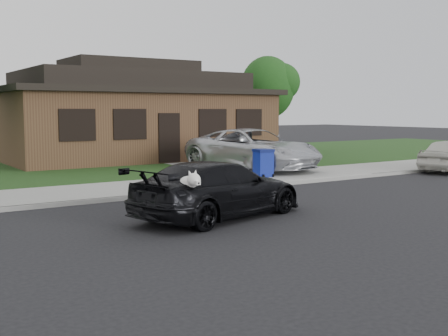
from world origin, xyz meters
TOP-DOWN VIEW (x-y plane):
  - ground at (0.00, 0.00)m, footprint 120.00×120.00m
  - sidewalk at (0.00, 5.00)m, footprint 60.00×3.00m
  - curb at (0.00, 3.50)m, footprint 60.00×0.12m
  - lawn at (0.00, 13.00)m, footprint 60.00×13.00m
  - driveway at (6.00, 10.00)m, footprint 4.50×13.00m
  - sedan at (-0.50, 0.08)m, footprint 4.72×2.83m
  - minivan at (5.49, 6.97)m, footprint 3.59×5.98m
  - recycling_bin at (4.37, 4.84)m, footprint 0.65×0.66m
  - house at (4.00, 15.00)m, footprint 12.60×8.60m
  - tree_1 at (12.14, 14.40)m, footprint 3.15×3.00m

SIDE VIEW (x-z plane):
  - ground at x=0.00m, z-range 0.00..0.00m
  - sidewalk at x=0.00m, z-range 0.00..0.12m
  - curb at x=0.00m, z-range 0.00..0.12m
  - lawn at x=0.00m, z-range 0.00..0.13m
  - driveway at x=6.00m, z-range 0.00..0.14m
  - recycling_bin at x=4.37m, z-range 0.13..1.09m
  - sedan at x=-0.50m, z-range 0.00..1.28m
  - minivan at x=5.49m, z-range 0.14..1.69m
  - house at x=4.00m, z-range -0.19..4.46m
  - tree_1 at x=12.14m, z-range 1.09..6.34m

